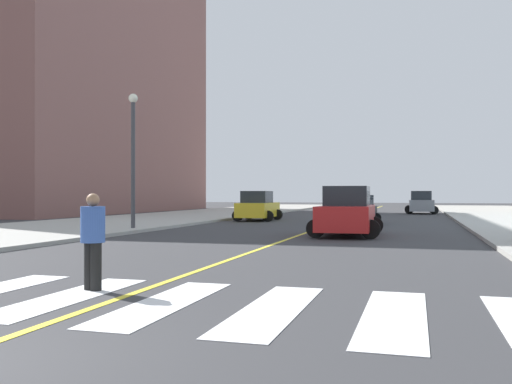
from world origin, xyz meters
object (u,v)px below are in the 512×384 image
object	(u,v)px
car_yellow_fourth	(258,207)
street_lamp	(133,147)
car_red_second	(347,213)
car_black_nearest	(359,210)
car_gray_third	(421,203)
pedestrian_crossing	(93,237)

from	to	relation	value
car_yellow_fourth	street_lamp	distance (m)	12.42
street_lamp	car_red_second	bearing A→B (deg)	-0.87
car_black_nearest	car_gray_third	distance (m)	18.86
car_black_nearest	street_lamp	xyz separation A→B (m)	(-9.66, -9.67, 3.18)
car_gray_third	car_yellow_fourth	distance (m)	19.54
car_yellow_fourth	street_lamp	xyz separation A→B (m)	(-2.83, -11.70, 3.07)
car_red_second	car_yellow_fourth	distance (m)	13.90
car_red_second	car_yellow_fourth	bearing A→B (deg)	-59.59
car_red_second	car_gray_third	distance (m)	28.51
car_gray_third	car_yellow_fourth	world-z (taller)	car_gray_third
car_black_nearest	car_yellow_fourth	xyz separation A→B (m)	(-6.83, 2.02, 0.12)
car_black_nearest	car_red_second	world-z (taller)	car_red_second
car_yellow_fourth	pedestrian_crossing	distance (m)	26.94
car_yellow_fourth	pedestrian_crossing	size ratio (longest dim) A/B	2.49
car_gray_third	street_lamp	xyz separation A→B (m)	(-13.33, -28.18, 3.03)
car_red_second	car_yellow_fourth	size ratio (longest dim) A/B	1.07
car_red_second	pedestrian_crossing	distance (m)	15.00
pedestrian_crossing	street_lamp	bearing A→B (deg)	-43.40
street_lamp	pedestrian_crossing	bearing A→B (deg)	-64.01
pedestrian_crossing	car_yellow_fourth	bearing A→B (deg)	-59.94
car_gray_third	car_yellow_fourth	xyz separation A→B (m)	(-10.49, -16.48, -0.03)
car_black_nearest	pedestrian_crossing	bearing A→B (deg)	86.71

